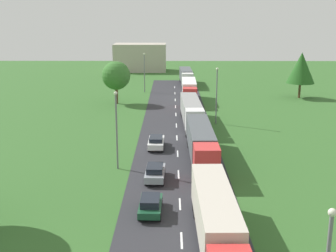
{
  "coord_description": "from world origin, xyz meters",
  "views": [
    {
      "loc": [
        -0.77,
        -11.64,
        15.85
      ],
      "look_at": [
        -1.18,
        44.78,
        1.32
      ],
      "focal_mm": 46.81,
      "sensor_mm": 36.0,
      "label": 1
    }
  ],
  "objects_px": {
    "truck_second": "(201,143)",
    "car_third": "(151,204)",
    "car_fifth": "(156,142)",
    "truck_fifth": "(186,76)",
    "lamppost_fourth": "(144,70)",
    "lamppost_third": "(217,93)",
    "distant_building": "(140,57)",
    "truck_third": "(191,111)",
    "lamppost_second": "(117,126)",
    "truck_lead": "(217,221)",
    "tree_ash": "(116,76)",
    "truck_fourth": "(189,90)",
    "tree_birch": "(301,68)",
    "car_fourth": "(155,172)"
  },
  "relations": [
    {
      "from": "truck_lead",
      "to": "car_fifth",
      "type": "relative_size",
      "value": 3.3
    },
    {
      "from": "truck_lead",
      "to": "lamppost_third",
      "type": "height_order",
      "value": "lamppost_third"
    },
    {
      "from": "truck_second",
      "to": "truck_fifth",
      "type": "relative_size",
      "value": 1.16
    },
    {
      "from": "truck_fifth",
      "to": "lamppost_fourth",
      "type": "distance_m",
      "value": 13.21
    },
    {
      "from": "lamppost_second",
      "to": "car_fifth",
      "type": "bearing_deg",
      "value": 61.96
    },
    {
      "from": "truck_lead",
      "to": "truck_fourth",
      "type": "relative_size",
      "value": 1.2
    },
    {
      "from": "car_third",
      "to": "lamppost_fourth",
      "type": "distance_m",
      "value": 57.25
    },
    {
      "from": "car_fifth",
      "to": "lamppost_fourth",
      "type": "distance_m",
      "value": 39.49
    },
    {
      "from": "tree_ash",
      "to": "truck_lead",
      "type": "bearing_deg",
      "value": -75.66
    },
    {
      "from": "truck_lead",
      "to": "truck_second",
      "type": "bearing_deg",
      "value": 89.43
    },
    {
      "from": "truck_fifth",
      "to": "car_third",
      "type": "xyz_separation_m",
      "value": [
        -5.06,
        -66.45,
        -1.26
      ]
    },
    {
      "from": "lamppost_second",
      "to": "distant_building",
      "type": "relative_size",
      "value": 0.57
    },
    {
      "from": "truck_third",
      "to": "car_fifth",
      "type": "height_order",
      "value": "truck_third"
    },
    {
      "from": "truck_fifth",
      "to": "truck_lead",
      "type": "bearing_deg",
      "value": -90.23
    },
    {
      "from": "truck_lead",
      "to": "truck_third",
      "type": "distance_m",
      "value": 35.01
    },
    {
      "from": "car_fifth",
      "to": "lamppost_second",
      "type": "height_order",
      "value": "lamppost_second"
    },
    {
      "from": "truck_fourth",
      "to": "tree_ash",
      "type": "bearing_deg",
      "value": -172.45
    },
    {
      "from": "car_fifth",
      "to": "lamppost_third",
      "type": "distance_m",
      "value": 15.51
    },
    {
      "from": "truck_third",
      "to": "lamppost_second",
      "type": "distance_m",
      "value": 20.71
    },
    {
      "from": "truck_fourth",
      "to": "tree_birch",
      "type": "relative_size",
      "value": 1.41
    },
    {
      "from": "truck_fifth",
      "to": "car_fourth",
      "type": "bearing_deg",
      "value": -94.79
    },
    {
      "from": "tree_ash",
      "to": "car_fifth",
      "type": "bearing_deg",
      "value": -73.53
    },
    {
      "from": "car_fifth",
      "to": "lamppost_second",
      "type": "distance_m",
      "value": 8.94
    },
    {
      "from": "truck_fourth",
      "to": "car_fourth",
      "type": "height_order",
      "value": "truck_fourth"
    },
    {
      "from": "truck_second",
      "to": "car_third",
      "type": "xyz_separation_m",
      "value": [
        -4.96,
        -13.03,
        -1.36
      ]
    },
    {
      "from": "lamppost_third",
      "to": "tree_birch",
      "type": "height_order",
      "value": "tree_birch"
    },
    {
      "from": "truck_fifth",
      "to": "car_fifth",
      "type": "bearing_deg",
      "value": -96.12
    },
    {
      "from": "truck_second",
      "to": "car_third",
      "type": "height_order",
      "value": "truck_second"
    },
    {
      "from": "truck_fifth",
      "to": "car_third",
      "type": "relative_size",
      "value": 3.15
    },
    {
      "from": "car_fourth",
      "to": "tree_ash",
      "type": "height_order",
      "value": "tree_ash"
    },
    {
      "from": "lamppost_third",
      "to": "tree_ash",
      "type": "xyz_separation_m",
      "value": [
        -16.5,
        14.78,
        0.45
      ]
    },
    {
      "from": "car_fourth",
      "to": "distant_building",
      "type": "xyz_separation_m",
      "value": [
        -7.23,
        84.41,
        2.96
      ]
    },
    {
      "from": "truck_lead",
      "to": "tree_ash",
      "type": "xyz_separation_m",
      "value": [
        -12.96,
        50.68,
        2.9
      ]
    },
    {
      "from": "tree_birch",
      "to": "tree_ash",
      "type": "xyz_separation_m",
      "value": [
        -34.65,
        -5.83,
        -0.72
      ]
    },
    {
      "from": "lamppost_third",
      "to": "distant_building",
      "type": "xyz_separation_m",
      "value": [
        -15.43,
        61.45,
        -0.81
      ]
    },
    {
      "from": "truck_third",
      "to": "lamppost_fourth",
      "type": "bearing_deg",
      "value": 107.02
    },
    {
      "from": "truck_second",
      "to": "truck_fifth",
      "type": "xyz_separation_m",
      "value": [
        0.11,
        53.42,
        -0.11
      ]
    },
    {
      "from": "truck_lead",
      "to": "tree_birch",
      "type": "relative_size",
      "value": 1.69
    },
    {
      "from": "truck_lead",
      "to": "lamppost_fourth",
      "type": "height_order",
      "value": "lamppost_fourth"
    },
    {
      "from": "lamppost_third",
      "to": "lamppost_fourth",
      "type": "xyz_separation_m",
      "value": [
        -12.15,
        26.7,
        -0.13
      ]
    },
    {
      "from": "truck_third",
      "to": "distant_building",
      "type": "height_order",
      "value": "distant_building"
    },
    {
      "from": "car_fourth",
      "to": "car_fifth",
      "type": "distance_m",
      "value": 10.52
    },
    {
      "from": "car_fourth",
      "to": "truck_fourth",
      "type": "bearing_deg",
      "value": 82.97
    },
    {
      "from": "car_fifth",
      "to": "truck_fifth",
      "type": "bearing_deg",
      "value": 83.88
    },
    {
      "from": "car_third",
      "to": "truck_third",
      "type": "bearing_deg",
      "value": 81.1
    },
    {
      "from": "lamppost_third",
      "to": "lamppost_second",
      "type": "bearing_deg",
      "value": -122.03
    },
    {
      "from": "truck_third",
      "to": "lamppost_third",
      "type": "distance_m",
      "value": 4.56
    },
    {
      "from": "truck_fifth",
      "to": "truck_second",
      "type": "bearing_deg",
      "value": -90.12
    },
    {
      "from": "lamppost_third",
      "to": "distant_building",
      "type": "bearing_deg",
      "value": 104.09
    },
    {
      "from": "car_fifth",
      "to": "tree_ash",
      "type": "bearing_deg",
      "value": 106.47
    }
  ]
}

